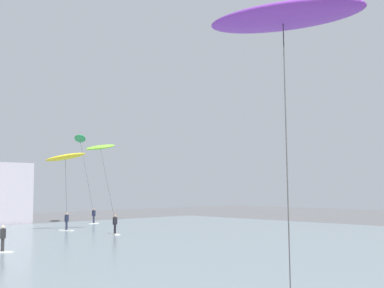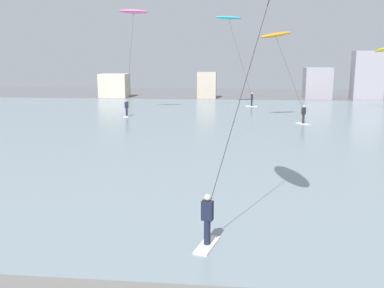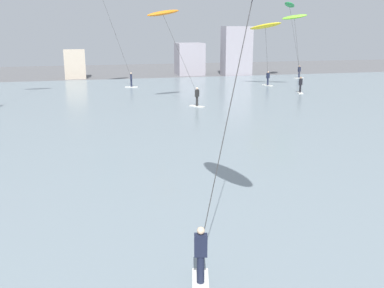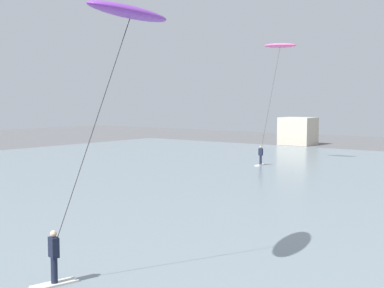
{
  "view_description": "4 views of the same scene",
  "coord_description": "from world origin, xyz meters",
  "views": [
    {
      "loc": [
        -10.37,
        2.07,
        4.1
      ],
      "look_at": [
        1.03,
        13.7,
        5.43
      ],
      "focal_mm": 49.42,
      "sensor_mm": 36.0,
      "label": 1
    },
    {
      "loc": [
        -1.41,
        -4.65,
        5.75
      ],
      "look_at": [
        -3.34,
        13.67,
        2.11
      ],
      "focal_mm": 40.59,
      "sensor_mm": 36.0,
      "label": 2
    },
    {
      "loc": [
        -4.93,
        -2.17,
        6.69
      ],
      "look_at": [
        -1.33,
        12.51,
        2.66
      ],
      "focal_mm": 41.19,
      "sensor_mm": 36.0,
      "label": 3
    },
    {
      "loc": [
        10.35,
        -1.88,
        5.56
      ],
      "look_at": [
        -2.82,
        15.2,
        3.8
      ],
      "focal_mm": 49.54,
      "sensor_mm": 36.0,
      "label": 4
    }
  ],
  "objects": [
    {
      "name": "kitesurfer_yellow",
      "position": [
        14.48,
        43.54,
        6.3
      ],
      "size": [
        3.49,
        4.25,
        7.26
      ],
      "color": "silver",
      "rests_on": "water_bay"
    },
    {
      "name": "far_shore_buildings",
      "position": [
        2.98,
        58.84,
        2.46
      ],
      "size": [
        40.04,
        5.61,
        6.76
      ],
      "color": "beige",
      "rests_on": "ground"
    },
    {
      "name": "kitesurfer_orange",
      "position": [
        2.1,
        35.2,
        7.01
      ],
      "size": [
        4.65,
        3.11,
        8.09
      ],
      "color": "silver",
      "rests_on": "water_bay"
    },
    {
      "name": "kitesurfer_green",
      "position": [
        21.13,
        51.52,
        8.77
      ],
      "size": [
        4.1,
        3.87,
        9.74
      ],
      "color": "silver",
      "rests_on": "water_bay"
    },
    {
      "name": "water_bay",
      "position": [
        0.0,
        29.97,
        0.05
      ],
      "size": [
        84.0,
        52.0,
        0.1
      ],
      "primitive_type": "cube",
      "color": "gray",
      "rests_on": "ground"
    },
    {
      "name": "kitesurfer_lime",
      "position": [
        16.75,
        41.14,
        6.73
      ],
      "size": [
        2.64,
        4.34,
        8.01
      ],
      "color": "silver",
      "rests_on": "water_bay"
    }
  ]
}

